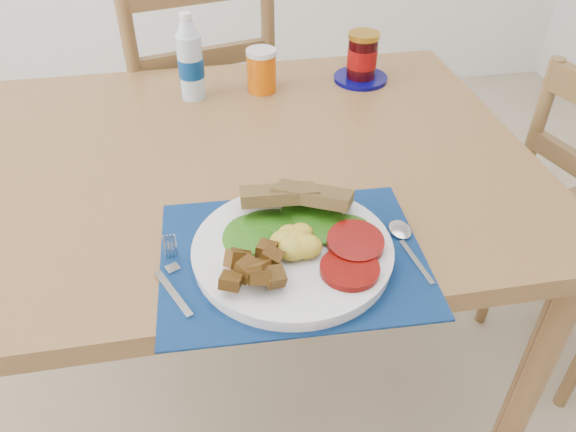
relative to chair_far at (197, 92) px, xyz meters
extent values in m
cube|color=brown|center=(-0.04, -0.62, 0.13)|extent=(1.40, 0.90, 0.04)
cylinder|color=brown|center=(0.60, -1.01, -0.24)|extent=(0.06, 0.06, 0.71)
cylinder|color=brown|center=(0.60, -0.23, -0.24)|extent=(0.06, 0.06, 0.71)
cube|color=brown|center=(-0.02, 0.07, -0.14)|extent=(0.53, 0.51, 0.04)
cylinder|color=brown|center=(0.12, 0.29, -0.38)|extent=(0.04, 0.04, 0.43)
cylinder|color=brown|center=(-0.25, 0.20, -0.38)|extent=(0.04, 0.04, 0.43)
cylinder|color=brown|center=(0.21, -0.06, -0.38)|extent=(0.04, 0.04, 0.43)
cylinder|color=brown|center=(-0.16, -0.15, -0.38)|extent=(0.04, 0.04, 0.43)
cylinder|color=brown|center=(1.11, -0.46, -0.40)|extent=(0.03, 0.03, 0.38)
cylinder|color=brown|center=(0.80, -0.53, -0.40)|extent=(0.03, 0.03, 0.38)
cube|color=black|center=(0.12, -0.95, 0.16)|extent=(0.43, 0.34, 0.00)
cylinder|color=silver|center=(0.12, -0.95, 0.17)|extent=(0.31, 0.31, 0.02)
ellipsoid|color=gold|center=(0.12, -0.96, 0.20)|extent=(0.08, 0.07, 0.04)
cylinder|color=#7E0B04|center=(0.20, -1.00, 0.19)|extent=(0.09, 0.09, 0.01)
ellipsoid|color=#174108|center=(0.13, -0.91, 0.19)|extent=(0.17, 0.10, 0.02)
cube|color=olive|center=(0.14, -0.86, 0.21)|extent=(0.14, 0.10, 0.04)
cube|color=#B2B5BA|center=(-0.07, -1.00, 0.16)|extent=(0.06, 0.10, 0.00)
cube|color=#B2B5BA|center=(-0.07, -0.93, 0.16)|extent=(0.04, 0.06, 0.00)
cube|color=#B2B5BA|center=(0.31, -1.00, 0.16)|extent=(0.02, 0.11, 0.00)
ellipsoid|color=#B2B5BA|center=(0.31, -0.92, 0.16)|extent=(0.04, 0.05, 0.00)
cylinder|color=#ADBFCC|center=(-0.01, -0.35, 0.23)|extent=(0.06, 0.06, 0.15)
cylinder|color=navy|center=(-0.01, -0.35, 0.23)|extent=(0.06, 0.06, 0.04)
cone|color=#ADBFCC|center=(-0.01, -0.35, 0.32)|extent=(0.05, 0.05, 0.04)
cylinder|color=white|center=(-0.01, -0.35, 0.35)|extent=(0.03, 0.03, 0.02)
cylinder|color=#D45705|center=(0.16, -0.34, 0.20)|extent=(0.07, 0.07, 0.10)
cylinder|color=#060554|center=(0.41, -0.33, 0.16)|extent=(0.13, 0.13, 0.01)
cylinder|color=black|center=(0.41, -0.33, 0.21)|extent=(0.07, 0.07, 0.10)
cylinder|color=maroon|center=(0.41, -0.33, 0.21)|extent=(0.07, 0.07, 0.05)
cylinder|color=#B27C1D|center=(0.41, -0.33, 0.27)|extent=(0.08, 0.08, 0.01)
camera|label=1|loc=(-0.01, -1.60, 0.76)|focal=35.00mm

